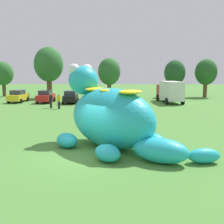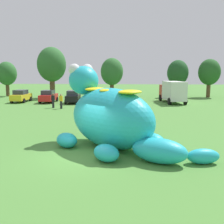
{
  "view_description": "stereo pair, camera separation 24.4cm",
  "coord_description": "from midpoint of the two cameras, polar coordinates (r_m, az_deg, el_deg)",
  "views": [
    {
      "loc": [
        2.31,
        -12.25,
        4.15
      ],
      "look_at": [
        1.42,
        2.75,
        1.84
      ],
      "focal_mm": 41.43,
      "sensor_mm": 36.0,
      "label": 1
    },
    {
      "loc": [
        2.55,
        -12.24,
        4.15
      ],
      "look_at": [
        1.42,
        2.75,
        1.84
      ],
      "focal_mm": 41.43,
      "sensor_mm": 36.0,
      "label": 2
    }
  ],
  "objects": [
    {
      "name": "tree_left",
      "position": [
        48.83,
        -23.02,
        7.78
      ],
      "size": [
        3.38,
        3.38,
        6.0
      ],
      "color": "brown",
      "rests_on": "ground"
    },
    {
      "name": "giant_inflatable_creature",
      "position": [
        14.25,
        -0.65,
        -1.14
      ],
      "size": [
        8.55,
        6.82,
        4.68
      ],
      "color": "#23B2C6",
      "rests_on": "ground"
    },
    {
      "name": "tree_centre_left",
      "position": [
        42.43,
        -0.79,
        8.84
      ],
      "size": [
        3.64,
        3.64,
        6.47
      ],
      "color": "brown",
      "rests_on": "ground"
    },
    {
      "name": "tree_centre",
      "position": [
        44.92,
        13.52,
        8.37
      ],
      "size": [
        3.49,
        3.49,
        6.2
      ],
      "color": "brown",
      "rests_on": "ground"
    },
    {
      "name": "spectator_mid_field",
      "position": [
        31.17,
        -13.57,
        2.41
      ],
      "size": [
        0.38,
        0.26,
        1.71
      ],
      "color": "black",
      "rests_on": "ground"
    },
    {
      "name": "spectator_near_inflatable",
      "position": [
        30.25,
        -11.87,
        2.28
      ],
      "size": [
        0.38,
        0.26,
        1.71
      ],
      "color": "black",
      "rests_on": "ground"
    },
    {
      "name": "box_truck",
      "position": [
        36.61,
        12.43,
        4.53
      ],
      "size": [
        3.12,
        6.63,
        2.95
      ],
      "color": "#B2231E",
      "rests_on": "ground"
    },
    {
      "name": "car_red",
      "position": [
        37.03,
        -14.58,
        3.35
      ],
      "size": [
        2.06,
        4.16,
        1.72
      ],
      "color": "red",
      "rests_on": "ground"
    },
    {
      "name": "car_white",
      "position": [
        34.46,
        2.15,
        3.24
      ],
      "size": [
        2.49,
        4.34,
        1.72
      ],
      "color": "white",
      "rests_on": "ground"
    },
    {
      "name": "car_yellow",
      "position": [
        38.64,
        -20.18,
        3.31
      ],
      "size": [
        2.03,
        4.15,
        1.72
      ],
      "color": "yellow",
      "rests_on": "ground"
    },
    {
      "name": "tree_mid_left",
      "position": [
        43.52,
        -13.97,
        10.08
      ],
      "size": [
        4.62,
        4.62,
        8.21
      ],
      "color": "brown",
      "rests_on": "ground"
    },
    {
      "name": "car_green",
      "position": [
        35.77,
        -3.62,
        3.43
      ],
      "size": [
        2.48,
        4.34,
        1.72
      ],
      "color": "#1E7238",
      "rests_on": "ground"
    },
    {
      "name": "ground_plane",
      "position": [
        13.16,
        -7.54,
        -9.74
      ],
      "size": [
        160.0,
        160.0,
        0.0
      ],
      "primitive_type": "plane",
      "color": "#4C8438"
    },
    {
      "name": "car_black",
      "position": [
        35.6,
        -9.3,
        3.31
      ],
      "size": [
        2.26,
        4.25,
        1.72
      ],
      "color": "black",
      "rests_on": "ground"
    },
    {
      "name": "tree_centre_right",
      "position": [
        46.33,
        19.89,
        8.23
      ],
      "size": [
        3.58,
        3.58,
        6.36
      ],
      "color": "brown",
      "rests_on": "ground"
    }
  ]
}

